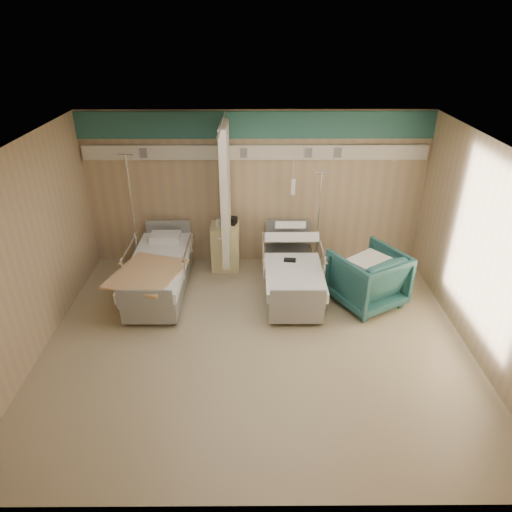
{
  "coord_description": "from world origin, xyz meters",
  "views": [
    {
      "loc": [
        -0.03,
        -5.24,
        4.19
      ],
      "look_at": [
        -0.0,
        0.6,
        1.08
      ],
      "focal_mm": 32.0,
      "sensor_mm": 36.0,
      "label": 1
    }
  ],
  "objects_px": {
    "bed_right": "(292,277)",
    "bedside_cabinet": "(226,246)",
    "bed_left": "(160,277)",
    "visitor_armchair": "(367,278)",
    "iv_stand_left": "(137,244)",
    "iv_stand_right": "(316,250)"
  },
  "relations": [
    {
      "from": "bed_left",
      "to": "iv_stand_left",
      "type": "relative_size",
      "value": 1.02
    },
    {
      "from": "iv_stand_right",
      "to": "bed_left",
      "type": "bearing_deg",
      "value": -163.2
    },
    {
      "from": "bed_right",
      "to": "iv_stand_left",
      "type": "relative_size",
      "value": 1.02
    },
    {
      "from": "bedside_cabinet",
      "to": "iv_stand_right",
      "type": "relative_size",
      "value": 0.46
    },
    {
      "from": "bed_right",
      "to": "bedside_cabinet",
      "type": "distance_m",
      "value": 1.46
    },
    {
      "from": "bed_left",
      "to": "bedside_cabinet",
      "type": "height_order",
      "value": "bedside_cabinet"
    },
    {
      "from": "visitor_armchair",
      "to": "iv_stand_right",
      "type": "xyz_separation_m",
      "value": [
        -0.68,
        1.11,
        -0.08
      ]
    },
    {
      "from": "bedside_cabinet",
      "to": "iv_stand_right",
      "type": "height_order",
      "value": "iv_stand_right"
    },
    {
      "from": "bed_right",
      "to": "visitor_armchair",
      "type": "height_order",
      "value": "visitor_armchair"
    },
    {
      "from": "bed_left",
      "to": "visitor_armchair",
      "type": "xyz_separation_m",
      "value": [
        3.38,
        -0.29,
        0.15
      ]
    },
    {
      "from": "bed_right",
      "to": "iv_stand_left",
      "type": "xyz_separation_m",
      "value": [
        -2.78,
        0.97,
        0.12
      ]
    },
    {
      "from": "bed_left",
      "to": "iv_stand_left",
      "type": "xyz_separation_m",
      "value": [
        -0.58,
        0.97,
        0.12
      ]
    },
    {
      "from": "bed_right",
      "to": "iv_stand_right",
      "type": "bearing_deg",
      "value": 58.48
    },
    {
      "from": "bedside_cabinet",
      "to": "iv_stand_left",
      "type": "bearing_deg",
      "value": 177.5
    },
    {
      "from": "iv_stand_right",
      "to": "iv_stand_left",
      "type": "xyz_separation_m",
      "value": [
        -3.28,
        0.16,
        0.05
      ]
    },
    {
      "from": "bed_right",
      "to": "iv_stand_right",
      "type": "relative_size",
      "value": 1.16
    },
    {
      "from": "bed_left",
      "to": "bedside_cabinet",
      "type": "distance_m",
      "value": 1.39
    },
    {
      "from": "visitor_armchair",
      "to": "iv_stand_left",
      "type": "xyz_separation_m",
      "value": [
        -3.96,
        1.26,
        -0.03
      ]
    },
    {
      "from": "bedside_cabinet",
      "to": "visitor_armchair",
      "type": "relative_size",
      "value": 0.84
    },
    {
      "from": "iv_stand_right",
      "to": "bedside_cabinet",
      "type": "bearing_deg",
      "value": 177.06
    },
    {
      "from": "visitor_armchair",
      "to": "iv_stand_left",
      "type": "bearing_deg",
      "value": -47.31
    },
    {
      "from": "iv_stand_left",
      "to": "bed_right",
      "type": "bearing_deg",
      "value": -19.28
    }
  ]
}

